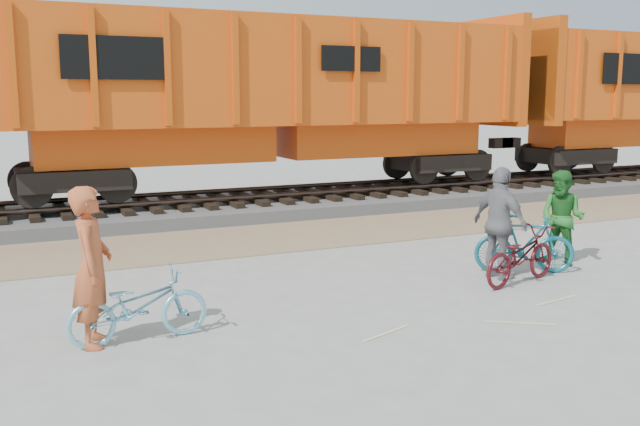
% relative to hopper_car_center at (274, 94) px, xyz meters
% --- Properties ---
extents(ground, '(120.00, 120.00, 0.00)m').
position_rel_hopper_car_center_xyz_m(ground, '(-1.39, -9.00, -3.01)').
color(ground, '#9E9E99').
rests_on(ground, ground).
extents(gravel_strip, '(120.00, 3.00, 0.02)m').
position_rel_hopper_car_center_xyz_m(gravel_strip, '(-1.39, -3.50, -3.00)').
color(gravel_strip, '#947C5C').
rests_on(gravel_strip, ground).
extents(ballast_bed, '(120.00, 4.00, 0.30)m').
position_rel_hopper_car_center_xyz_m(ballast_bed, '(-1.39, 0.00, -2.86)').
color(ballast_bed, slate).
rests_on(ballast_bed, ground).
extents(track, '(120.00, 2.60, 0.24)m').
position_rel_hopper_car_center_xyz_m(track, '(-1.39, 0.00, -2.53)').
color(track, black).
rests_on(track, ballast_bed).
extents(hopper_car_center, '(14.00, 3.13, 4.65)m').
position_rel_hopper_car_center_xyz_m(hopper_car_center, '(0.00, 0.00, 0.00)').
color(hopper_car_center, black).
rests_on(hopper_car_center, track).
extents(bicycle_blue, '(1.72, 0.67, 0.89)m').
position_rel_hopper_car_center_xyz_m(bicycle_blue, '(-5.25, -8.77, -2.56)').
color(bicycle_blue, '#76BED5').
rests_on(bicycle_blue, ground).
extents(bicycle_teal, '(1.67, 1.23, 1.00)m').
position_rel_hopper_car_center_xyz_m(bicycle_teal, '(1.30, -8.08, -2.51)').
color(bicycle_teal, '#156376').
rests_on(bicycle_teal, ground).
extents(bicycle_maroon, '(1.81, 1.02, 0.90)m').
position_rel_hopper_car_center_xyz_m(bicycle_maroon, '(0.77, -8.60, -2.56)').
color(bicycle_maroon, '#4C1015').
rests_on(bicycle_maroon, ground).
extents(person_solo, '(0.63, 0.80, 1.92)m').
position_rel_hopper_car_center_xyz_m(person_solo, '(-5.75, -8.67, -2.04)').
color(person_solo, '#B8522C').
rests_on(person_solo, ground).
extents(person_man, '(0.90, 1.00, 1.67)m').
position_rel_hopper_car_center_xyz_m(person_man, '(2.30, -7.88, -2.17)').
color(person_man, '#226824').
rests_on(person_man, ground).
extents(person_woman, '(0.60, 1.13, 1.83)m').
position_rel_hopper_car_center_xyz_m(person_woman, '(0.67, -8.20, -2.09)').
color(person_woman, slate).
rests_on(person_woman, ground).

